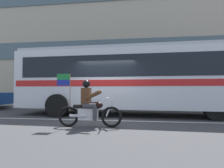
# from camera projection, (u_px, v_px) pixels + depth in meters

# --- Properties ---
(ground_plane) EXTENTS (60.00, 60.00, 0.00)m
(ground_plane) POSITION_uv_depth(u_px,v_px,m) (105.00, 118.00, 8.51)
(ground_plane) COLOR #3D3D3F
(sidewalk_curb) EXTENTS (28.00, 3.80, 0.15)m
(sidewalk_curb) POSITION_uv_depth(u_px,v_px,m) (118.00, 106.00, 13.56)
(sidewalk_curb) COLOR gray
(sidewalk_curb) RESTS_ON ground_plane
(lane_center_stripe) EXTENTS (26.60, 0.14, 0.01)m
(lane_center_stripe) POSITION_uv_depth(u_px,v_px,m) (103.00, 120.00, 7.92)
(lane_center_stripe) COLOR silver
(lane_center_stripe) RESTS_ON ground_plane
(office_building_facade) EXTENTS (28.00, 0.89, 12.92)m
(office_building_facade) POSITION_uv_depth(u_px,v_px,m) (121.00, 25.00, 16.00)
(office_building_facade) COLOR #B2A893
(office_building_facade) RESTS_ON ground_plane
(transit_bus) EXTENTS (11.62, 3.07, 3.22)m
(transit_bus) POSITION_uv_depth(u_px,v_px,m) (137.00, 76.00, 9.55)
(transit_bus) COLOR silver
(transit_bus) RESTS_ON ground_plane
(motorcycle_with_rider) EXTENTS (2.19, 0.64, 1.78)m
(motorcycle_with_rider) POSITION_uv_depth(u_px,v_px,m) (89.00, 107.00, 6.54)
(motorcycle_with_rider) COLOR black
(motorcycle_with_rider) RESTS_ON ground_plane
(fire_hydrant) EXTENTS (0.22, 0.30, 0.75)m
(fire_hydrant) POSITION_uv_depth(u_px,v_px,m) (32.00, 100.00, 13.69)
(fire_hydrant) COLOR red
(fire_hydrant) RESTS_ON sidewalk_curb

